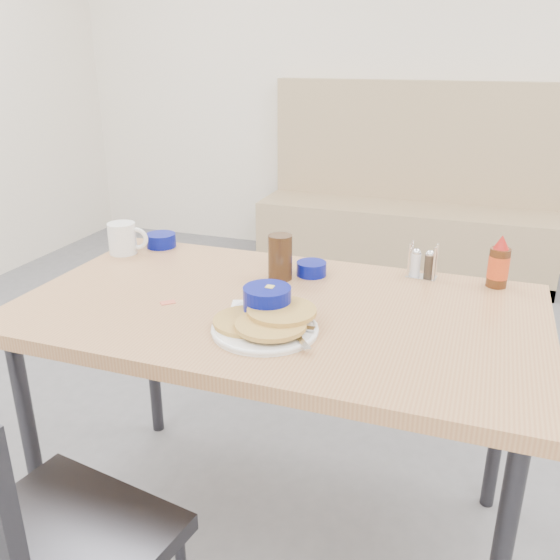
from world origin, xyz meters
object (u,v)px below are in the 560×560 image
(coffee_mug, at_px, (124,238))
(condiment_caddy, at_px, (422,266))
(creamer_bowl, at_px, (161,240))
(dining_table, at_px, (278,325))
(pancake_plate, at_px, (266,324))
(butter_bowl, at_px, (311,269))
(amber_tumbler, at_px, (280,257))
(diner_chair, at_px, (9,545))
(booth_bench, at_px, (406,218))
(syrup_bottle, at_px, (499,265))
(grits_setting, at_px, (267,305))

(coffee_mug, relative_size, condiment_caddy, 1.27)
(creamer_bowl, bearing_deg, dining_table, -31.45)
(pancake_plate, height_order, coffee_mug, coffee_mug)
(butter_bowl, xyz_separation_m, amber_tumbler, (-0.08, -0.06, 0.05))
(diner_chair, relative_size, pancake_plate, 3.41)
(booth_bench, height_order, syrup_bottle, booth_bench)
(booth_bench, relative_size, pancake_plate, 6.88)
(booth_bench, xyz_separation_m, syrup_bottle, (0.55, -2.19, 0.48))
(pancake_plate, bearing_deg, coffee_mug, 149.20)
(butter_bowl, height_order, syrup_bottle, syrup_bottle)
(dining_table, bearing_deg, condiment_caddy, 45.00)
(coffee_mug, bearing_deg, grits_setting, -26.74)
(pancake_plate, height_order, syrup_bottle, syrup_bottle)
(coffee_mug, relative_size, butter_bowl, 1.48)
(grits_setting, bearing_deg, condiment_caddy, 51.66)
(booth_bench, height_order, dining_table, booth_bench)
(coffee_mug, bearing_deg, condiment_caddy, 6.15)
(booth_bench, xyz_separation_m, condiment_caddy, (0.34, -2.19, 0.45))
(diner_chair, height_order, pancake_plate, diner_chair)
(booth_bench, bearing_deg, creamer_bowl, -104.22)
(amber_tumbler, bearing_deg, grits_setting, -77.11)
(grits_setting, height_order, butter_bowl, grits_setting)
(dining_table, xyz_separation_m, diner_chair, (-0.26, -0.75, -0.15))
(creamer_bowl, bearing_deg, coffee_mug, -127.13)
(dining_table, distance_m, pancake_plate, 0.18)
(creamer_bowl, height_order, condiment_caddy, condiment_caddy)
(grits_setting, relative_size, butter_bowl, 2.97)
(booth_bench, relative_size, condiment_caddy, 17.91)
(coffee_mug, xyz_separation_m, butter_bowl, (0.66, 0.01, -0.03))
(condiment_caddy, bearing_deg, amber_tumbler, -154.94)
(pancake_plate, height_order, grits_setting, grits_setting)
(condiment_caddy, bearing_deg, coffee_mug, -169.60)
(butter_bowl, bearing_deg, syrup_bottle, 9.79)
(diner_chair, height_order, butter_bowl, diner_chair)
(coffee_mug, bearing_deg, diner_chair, -69.23)
(dining_table, bearing_deg, booth_bench, 90.00)
(booth_bench, relative_size, diner_chair, 2.02)
(booth_bench, relative_size, syrup_bottle, 12.23)
(coffee_mug, bearing_deg, dining_table, -20.29)
(diner_chair, bearing_deg, amber_tumbler, 87.29)
(grits_setting, bearing_deg, creamer_bowl, 142.64)
(butter_bowl, xyz_separation_m, syrup_bottle, (0.53, 0.09, 0.05))
(coffee_mug, xyz_separation_m, grits_setting, (0.64, -0.32, -0.02))
(dining_table, distance_m, coffee_mug, 0.69)
(butter_bowl, bearing_deg, coffee_mug, -178.87)
(grits_setting, distance_m, amber_tumbler, 0.28)
(pancake_plate, bearing_deg, booth_bench, 90.58)
(diner_chair, bearing_deg, grits_setting, 77.77)
(grits_setting, height_order, amber_tumbler, amber_tumbler)
(syrup_bottle, bearing_deg, diner_chair, -126.68)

